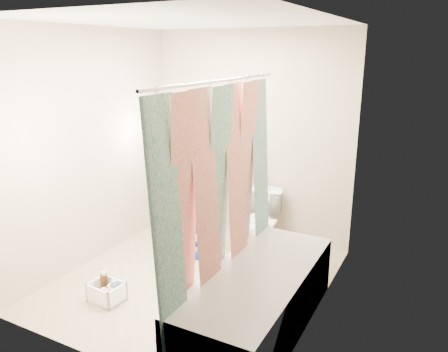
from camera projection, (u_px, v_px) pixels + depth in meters
The scene contains 14 objects.
floor at pixel (195, 280), 4.27m from camera, with size 2.60×2.60×0.00m, color #9A906D.
ceiling at pixel (189, 20), 3.61m from camera, with size 2.40×2.60×0.02m, color silver.
wall_back at pixel (251, 137), 5.05m from camera, with size 2.40×0.02×2.40m, color tan.
wall_front at pixel (87, 204), 2.83m from camera, with size 2.40×0.02×2.40m, color tan.
wall_left at pixel (92, 148), 4.48m from camera, with size 0.02×2.60×2.40m, color tan.
wall_right at pixel (323, 178), 3.41m from camera, with size 0.02×2.60×2.40m, color tan.
bathtub at pixel (258, 298), 3.46m from camera, with size 0.70×1.75×0.50m.
curtain_rod at pixel (221, 81), 3.14m from camera, with size 0.02×0.02×1.90m, color silver.
shower_curtain at pixel (221, 203), 3.40m from camera, with size 0.06×1.75×1.80m, color white.
toilet at pixel (259, 223), 4.81m from camera, with size 0.37×0.65×0.66m, color white.
tank_lid at pixel (257, 221), 4.70m from camera, with size 0.41×0.18×0.03m, color white.
tank_internals at pixel (261, 190), 4.89m from camera, with size 0.16×0.05×0.22m.
plumber at pixel (198, 179), 4.62m from camera, with size 0.62×0.41×1.70m, color #0F269C.
cleaning_caddy at pixel (107, 293), 3.89m from camera, with size 0.31×0.26×0.22m.
Camera 1 is at (2.03, -3.26, 2.16)m, focal length 35.00 mm.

